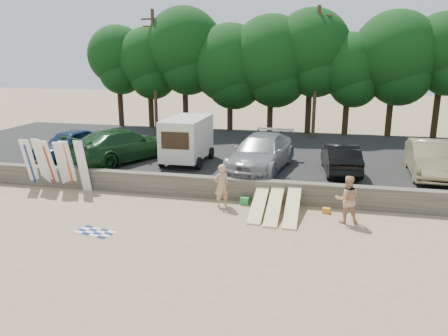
{
  "coord_description": "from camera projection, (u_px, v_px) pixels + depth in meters",
  "views": [
    {
      "loc": [
        2.67,
        -15.81,
        6.52
      ],
      "look_at": [
        -1.63,
        3.0,
        1.46
      ],
      "focal_mm": 35.0,
      "sensor_mm": 36.0,
      "label": 1
    }
  ],
  "objects": [
    {
      "name": "car_4",
      "position": [
        430.0,
        159.0,
        21.27
      ],
      "size": [
        2.06,
        5.26,
        1.7
      ],
      "primitive_type": "imported",
      "rotation": [
        0.0,
        0.0,
        -0.05
      ],
      "color": "#948A5E",
      "rests_on": "parking_lot"
    },
    {
      "name": "surfboard_upright_0",
      "position": [
        30.0,
        163.0,
        21.65
      ],
      "size": [
        0.56,
        0.81,
        2.52
      ],
      "primitive_type": "cube",
      "rotation": [
        0.28,
        0.0,
        0.08
      ],
      "color": "white",
      "rests_on": "ground"
    },
    {
      "name": "surfboard_low_2",
      "position": [
        292.0,
        207.0,
        17.91
      ],
      "size": [
        0.56,
        2.92,
        0.85
      ],
      "primitive_type": "cube",
      "rotation": [
        0.26,
        0.0,
        0.0
      ],
      "color": "#FAE99D",
      "rests_on": "ground"
    },
    {
      "name": "surfboard_upright_2",
      "position": [
        50.0,
        164.0,
        21.41
      ],
      "size": [
        0.57,
        0.83,
        2.51
      ],
      "primitive_type": "cube",
      "rotation": [
        0.28,
        0.0,
        -0.1
      ],
      "color": "white",
      "rests_on": "ground"
    },
    {
      "name": "car_2",
      "position": [
        261.0,
        153.0,
        22.42
      ],
      "size": [
        3.36,
        6.42,
        1.78
      ],
      "primitive_type": "imported",
      "rotation": [
        0.0,
        0.0,
        -0.15
      ],
      "color": "gray",
      "rests_on": "parking_lot"
    },
    {
      "name": "surfboard_low_1",
      "position": [
        274.0,
        206.0,
        18.11
      ],
      "size": [
        0.56,
        2.93,
        0.8
      ],
      "primitive_type": "cube",
      "rotation": [
        0.25,
        0.0,
        0.0
      ],
      "color": "#FAE99D",
      "rests_on": "ground"
    },
    {
      "name": "gear_bag",
      "position": [
        326.0,
        210.0,
        18.42
      ],
      "size": [
        0.35,
        0.31,
        0.22
      ],
      "primitive_type": "cube",
      "rotation": [
        0.0,
        0.0,
        -0.24
      ],
      "color": "orange",
      "rests_on": "ground"
    },
    {
      "name": "surfboard_low_0",
      "position": [
        259.0,
        204.0,
        18.41
      ],
      "size": [
        0.56,
        2.93,
        0.8
      ],
      "primitive_type": "cube",
      "rotation": [
        0.25,
        0.0,
        0.0
      ],
      "color": "#FAE99D",
      "rests_on": "ground"
    },
    {
      "name": "surfboard_upright_4",
      "position": [
        69.0,
        165.0,
        21.22
      ],
      "size": [
        0.51,
        0.74,
        2.53
      ],
      "primitive_type": "cube",
      "rotation": [
        0.26,
        0.0,
        -0.02
      ],
      "color": "white",
      "rests_on": "ground"
    },
    {
      "name": "beach_towel",
      "position": [
        95.0,
        232.0,
        16.47
      ],
      "size": [
        1.81,
        1.81,
        0.0
      ],
      "primitive_type": "plane",
      "rotation": [
        0.0,
        0.0,
        -0.24
      ],
      "color": "white",
      "rests_on": "ground"
    },
    {
      "name": "box_trailer",
      "position": [
        187.0,
        138.0,
        23.75
      ],
      "size": [
        2.25,
        3.93,
        2.48
      ],
      "rotation": [
        0.0,
        0.0,
        -0.0
      ],
      "color": "beige",
      "rests_on": "parking_lot"
    },
    {
      "name": "seawall",
      "position": [
        259.0,
        190.0,
        19.84
      ],
      "size": [
        44.0,
        0.5,
        1.0
      ],
      "primitive_type": "cube",
      "color": "#6B6356",
      "rests_on": "ground"
    },
    {
      "name": "car_3",
      "position": [
        341.0,
        158.0,
        21.89
      ],
      "size": [
        2.01,
        4.64,
        1.48
      ],
      "primitive_type": "imported",
      "rotation": [
        0.0,
        0.0,
        3.24
      ],
      "color": "black",
      "rests_on": "parking_lot"
    },
    {
      "name": "parking_lot",
      "position": [
        277.0,
        157.0,
        26.95
      ],
      "size": [
        44.0,
        14.5,
        0.7
      ],
      "primitive_type": "cube",
      "color": "#282828",
      "rests_on": "ground"
    },
    {
      "name": "surfboard_upright_5",
      "position": [
        83.0,
        166.0,
        20.99
      ],
      "size": [
        0.57,
        0.59,
        2.57
      ],
      "primitive_type": "cube",
      "rotation": [
        0.18,
        0.0,
        -0.15
      ],
      "color": "white",
      "rests_on": "ground"
    },
    {
      "name": "treeline",
      "position": [
        295.0,
        57.0,
        32.03
      ],
      "size": [
        33.14,
        6.32,
        9.38
      ],
      "color": "#382616",
      "rests_on": "parking_lot"
    },
    {
      "name": "surfboard_upright_3",
      "position": [
        63.0,
        166.0,
        21.23
      ],
      "size": [
        0.62,
        0.91,
        2.5
      ],
      "primitive_type": "cube",
      "rotation": [
        0.31,
        0.0,
        0.15
      ],
      "color": "white",
      "rests_on": "ground"
    },
    {
      "name": "ground",
      "position": [
        247.0,
        225.0,
        17.13
      ],
      "size": [
        120.0,
        120.0,
        0.0
      ],
      "primitive_type": "plane",
      "color": "tan",
      "rests_on": "ground"
    },
    {
      "name": "car_0",
      "position": [
        70.0,
        143.0,
        25.42
      ],
      "size": [
        2.78,
        4.85,
        1.55
      ],
      "primitive_type": "imported",
      "rotation": [
        0.0,
        0.0,
        -0.22
      ],
      "color": "#15284A",
      "rests_on": "parking_lot"
    },
    {
      "name": "surfboard_upright_1",
      "position": [
        42.0,
        163.0,
        21.58
      ],
      "size": [
        0.6,
        0.69,
        2.55
      ],
      "primitive_type": "cube",
      "rotation": [
        0.22,
        0.0,
        -0.17
      ],
      "color": "white",
      "rests_on": "ground"
    },
    {
      "name": "beachgoer_a",
      "position": [
        221.0,
        185.0,
        19.03
      ],
      "size": [
        0.83,
        0.8,
        1.9
      ],
      "primitive_type": "imported",
      "rotation": [
        0.0,
        0.0,
        3.84
      ],
      "color": "tan",
      "rests_on": "ground"
    },
    {
      "name": "beachgoer_b",
      "position": [
        347.0,
        199.0,
        17.18
      ],
      "size": [
        1.04,
        0.87,
        1.93
      ],
      "primitive_type": "imported",
      "rotation": [
        0.0,
        0.0,
        3.3
      ],
      "color": "tan",
      "rests_on": "ground"
    },
    {
      "name": "car_1",
      "position": [
        122.0,
        145.0,
        24.24
      ],
      "size": [
        4.89,
        6.73,
        1.81
      ],
      "primitive_type": "imported",
      "rotation": [
        0.0,
        0.0,
        2.71
      ],
      "color": "#143919",
      "rests_on": "parking_lot"
    },
    {
      "name": "utility_poles",
      "position": [
        316.0,
        70.0,
        30.41
      ],
      "size": [
        25.8,
        0.26,
        9.0
      ],
      "color": "#473321",
      "rests_on": "parking_lot"
    },
    {
      "name": "cooler",
      "position": [
        245.0,
        201.0,
        19.47
      ],
      "size": [
        0.41,
        0.34,
        0.32
      ],
      "primitive_type": "cube",
      "rotation": [
        0.0,
        0.0,
        -0.12
      ],
      "color": "green",
      "rests_on": "ground"
    }
  ]
}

